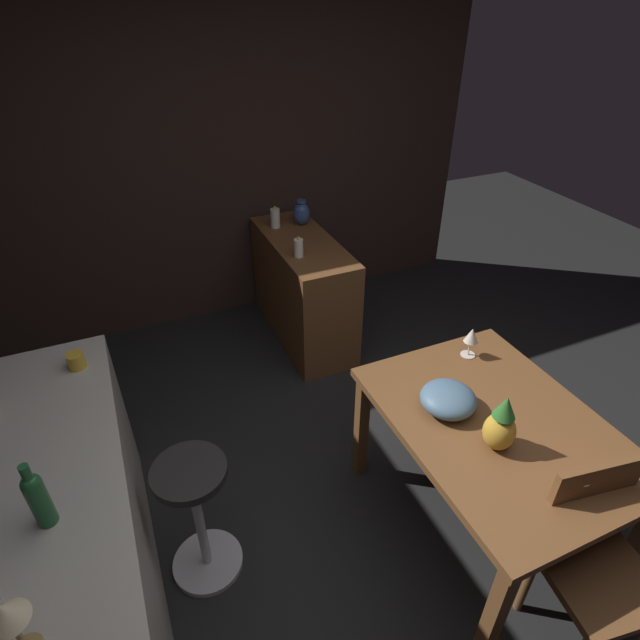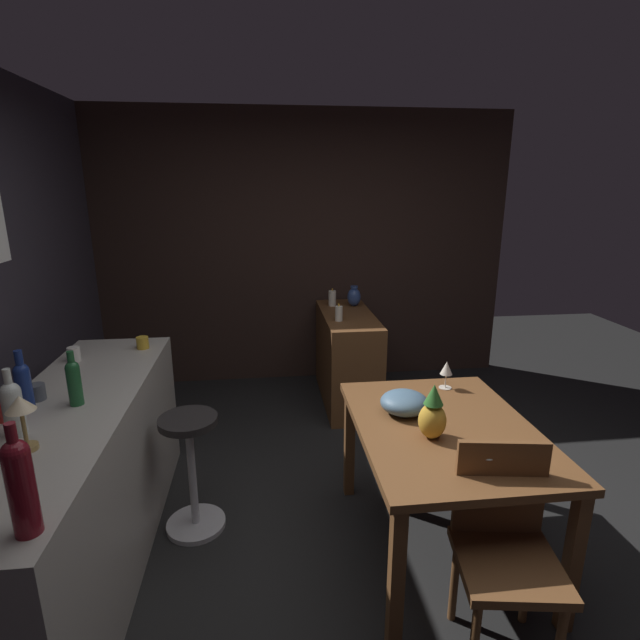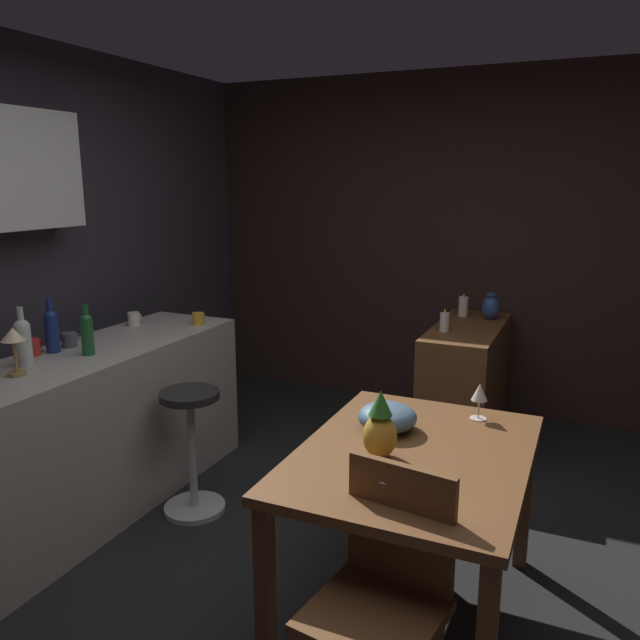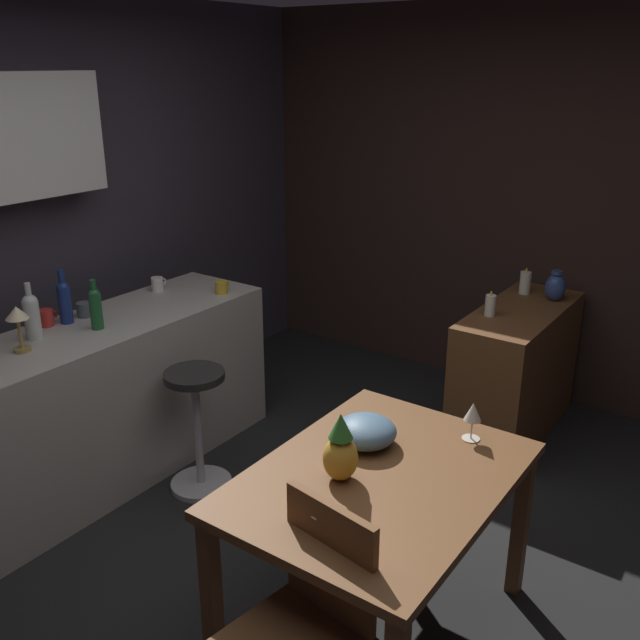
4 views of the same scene
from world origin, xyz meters
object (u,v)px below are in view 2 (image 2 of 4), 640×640
at_px(pineapple_centerpiece, 433,415).
at_px(wine_bottle_clear, 13,406).
at_px(wine_bottle_cobalt, 23,384).
at_px(wine_glass_left, 446,369).
at_px(cup_red, 5,410).
at_px(chair_near_window, 504,543).
at_px(wine_bottle_green, 74,380).
at_px(pillar_candle_short, 332,298).
at_px(wine_glass_right, 487,451).
at_px(counter_lamp, 21,411).
at_px(wine_bottle_ruby, 21,483).
at_px(dining_table, 444,441).
at_px(bar_stool, 192,470).
at_px(cup_slate, 37,392).
at_px(sideboard_cabinet, 347,357).
at_px(vase_ceramic_blue, 354,297).
at_px(fruit_bowl, 404,402).
at_px(cup_white, 74,354).
at_px(cup_mustard, 143,343).
at_px(pillar_candle_tall, 339,314).

bearing_deg(pineapple_centerpiece, wine_bottle_clear, 91.50).
bearing_deg(wine_bottle_cobalt, wine_glass_left, -80.36).
bearing_deg(pineapple_centerpiece, cup_red, 87.06).
relative_size(chair_near_window, wine_bottle_green, 3.34).
xyz_separation_m(pineapple_centerpiece, pillar_candle_short, (2.34, 0.15, 0.04)).
distance_m(cup_red, pillar_candle_short, 2.87).
relative_size(wine_glass_right, counter_lamp, 0.58).
relative_size(wine_glass_left, wine_bottle_ruby, 0.46).
height_order(dining_table, bar_stool, dining_table).
bearing_deg(counter_lamp, cup_slate, 18.73).
xyz_separation_m(sideboard_cabinet, cup_red, (-1.94, 1.89, 0.53)).
relative_size(cup_slate, vase_ceramic_blue, 0.60).
bearing_deg(wine_bottle_cobalt, wine_bottle_ruby, -156.27).
bearing_deg(pineapple_centerpiece, vase_ceramic_blue, -1.35).
distance_m(fruit_bowl, cup_white, 1.95).
distance_m(sideboard_cabinet, wine_bottle_cobalt, 2.68).
distance_m(wine_glass_left, cup_mustard, 1.91).
height_order(pineapple_centerpiece, wine_bottle_ruby, wine_bottle_ruby).
distance_m(sideboard_cabinet, chair_near_window, 2.50).
height_order(wine_bottle_clear, counter_lamp, wine_bottle_clear).
bearing_deg(cup_slate, wine_bottle_cobalt, -177.91).
height_order(counter_lamp, vase_ceramic_blue, counter_lamp).
height_order(chair_near_window, pillar_candle_short, pillar_candle_short).
distance_m(wine_glass_left, cup_slate, 2.19).
bearing_deg(pillar_candle_tall, wine_glass_right, -172.12).
bearing_deg(fruit_bowl, wine_bottle_ruby, 123.41).
height_order(pineapple_centerpiece, cup_slate, pineapple_centerpiece).
distance_m(wine_bottle_cobalt, cup_mustard, 0.92).
bearing_deg(counter_lamp, dining_table, -81.08).
xyz_separation_m(bar_stool, wine_glass_left, (0.12, -1.49, 0.49)).
xyz_separation_m(pineapple_centerpiece, counter_lamp, (-0.18, 1.73, 0.21)).
bearing_deg(cup_mustard, pillar_candle_short, -47.53).
relative_size(wine_bottle_clear, counter_lamp, 1.28).
xyz_separation_m(wine_bottle_ruby, pillar_candle_tall, (2.50, -1.34, -0.19)).
bearing_deg(pillar_candle_short, pillar_candle_tall, 177.82).
height_order(dining_table, pillar_candle_tall, pillar_candle_tall).
distance_m(wine_bottle_green, pillar_candle_tall, 2.20).
bearing_deg(cup_slate, fruit_bowl, -91.16).
bearing_deg(wine_glass_right, wine_bottle_clear, 82.40).
xyz_separation_m(sideboard_cabinet, cup_white, (-1.19, 1.86, 0.53)).
height_order(wine_glass_left, vase_ceramic_blue, vase_ceramic_blue).
bearing_deg(wine_bottle_ruby, pillar_candle_short, -24.19).
relative_size(cup_white, pillar_candle_tall, 0.71).
distance_m(pineapple_centerpiece, cup_white, 2.10).
bearing_deg(wine_glass_left, chair_near_window, 173.67).
bearing_deg(pillar_candle_tall, cup_white, 118.92).
distance_m(wine_bottle_green, cup_white, 0.67).
relative_size(sideboard_cabinet, cup_red, 9.74).
bearing_deg(chair_near_window, wine_bottle_green, 69.97).
relative_size(bar_stool, pillar_candle_short, 4.12).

